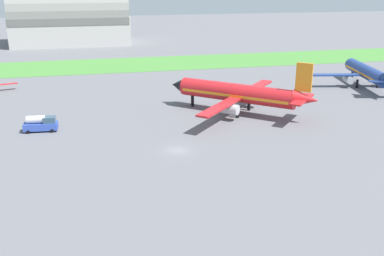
% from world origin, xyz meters
% --- Properties ---
extents(ground_plane, '(600.00, 600.00, 0.00)m').
position_xyz_m(ground_plane, '(0.00, 0.00, 0.00)').
color(ground_plane, slate).
extents(grass_taxiway_strip, '(360.00, 28.00, 0.08)m').
position_xyz_m(grass_taxiway_strip, '(0.00, 84.82, 0.04)').
color(grass_taxiway_strip, '#478438').
rests_on(grass_taxiway_strip, ground_plane).
extents(airplane_midfield_jet, '(29.26, 28.38, 12.73)m').
position_xyz_m(airplane_midfield_jet, '(18.02, 19.47, 4.58)').
color(airplane_midfield_jet, red).
rests_on(airplane_midfield_jet, ground_plane).
extents(airplane_parked_jet_far, '(31.62, 31.19, 11.26)m').
position_xyz_m(airplane_parked_jet_far, '(61.02, 35.85, 4.06)').
color(airplane_parked_jet_far, navy).
rests_on(airplane_parked_jet_far, ground_plane).
extents(fuel_truck_near_gate, '(6.66, 3.03, 3.29)m').
position_xyz_m(fuel_truck_near_gate, '(-24.36, 16.38, 1.58)').
color(fuel_truck_near_gate, '#334FB2').
rests_on(fuel_truck_near_gate, ground_plane).
extents(hangar_distant, '(51.54, 31.89, 31.89)m').
position_xyz_m(hangar_distant, '(-20.86, 144.04, 13.25)').
color(hangar_distant, '#BCB7B2').
rests_on(hangar_distant, ground_plane).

